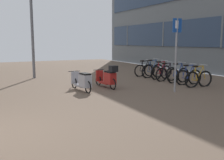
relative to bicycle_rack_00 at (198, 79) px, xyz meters
name	(u,v)px	position (x,y,z in m)	size (l,w,h in m)	color
ground	(45,130)	(-6.89, -2.38, -0.37)	(21.00, 40.00, 0.13)	#312F37
bicycle_rack_00	(198,79)	(0.00, 0.00, 0.00)	(1.38, 0.48, 0.98)	black
bicycle_rack_01	(189,77)	(0.07, 0.64, -0.01)	(1.34, 0.48, 0.96)	black
bicycle_rack_02	(178,75)	(0.05, 1.29, 0.00)	(1.33, 0.48, 0.98)	black
bicycle_rack_03	(167,74)	(-0.11, 1.93, -0.01)	(1.31, 0.48, 0.96)	black
bicycle_rack_04	(161,72)	(0.06, 2.58, 0.00)	(1.38, 0.48, 0.98)	black
bicycle_rack_05	(153,71)	(0.01, 3.22, 0.01)	(1.41, 0.48, 1.02)	black
bicycle_rack_06	(145,70)	(-0.06, 3.87, -0.01)	(1.31, 0.48, 0.95)	black
scooter_near	(108,77)	(-3.47, 1.49, 0.09)	(0.52, 1.65, 0.97)	black
scooter_mid	(83,81)	(-4.62, 1.33, 0.04)	(0.53, 1.71, 0.75)	black
parking_sign	(176,48)	(-1.60, -0.41, 1.32)	(0.40, 0.07, 2.71)	gray
lamp_post	(31,9)	(-5.62, 5.84, 3.17)	(0.20, 0.52, 6.37)	slate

